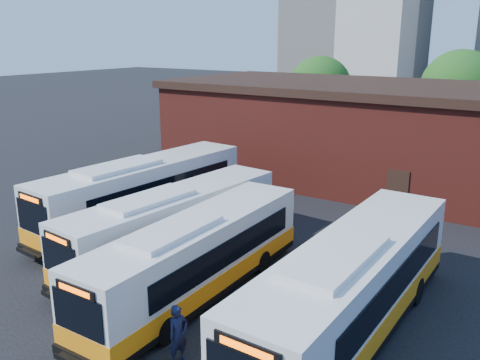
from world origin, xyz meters
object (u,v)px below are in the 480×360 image
Objects in this scene: bus_mideast at (197,260)px; transit_worker at (178,334)px; bus_west at (143,195)px; bus_midwest at (175,227)px; bus_east at (352,292)px.

bus_mideast is 4.13m from transit_worker.
bus_west is 1.12× the size of bus_mideast.
transit_worker is (2.06, -3.54, -0.49)m from bus_mideast.
bus_mideast is (2.85, -2.08, -0.01)m from bus_midwest.
transit_worker is at bearing -131.25° from bus_east.
bus_midwest is 3.53m from bus_mideast.
bus_east reaches higher than bus_midwest.
bus_east is (12.68, -3.88, -0.00)m from bus_west.
bus_midwest reaches higher than transit_worker.
bus_east is (5.76, 0.55, 0.15)m from bus_mideast.
bus_east is at bearing -12.43° from bus_west.
bus_west is at bearing 155.59° from bus_midwest.
bus_west is at bearing 163.87° from bus_east.
bus_east is at bearing -4.61° from bus_midwest.
bus_midwest is 8.75m from bus_east.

